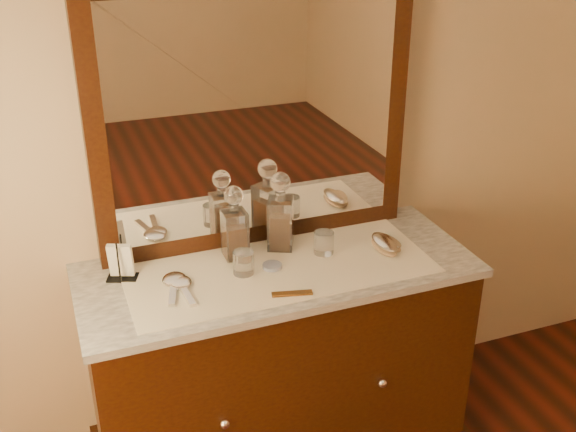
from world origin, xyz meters
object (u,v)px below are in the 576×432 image
(pin_dish, at_px, (272,266))
(decanter_left, at_px, (235,230))
(comb, at_px, (292,293))
(hand_mirror_inner, at_px, (174,282))
(mirror_frame, at_px, (254,115))
(dresser_cabinet, at_px, (279,364))
(decanter_right, at_px, (280,219))
(brush_near, at_px, (384,245))
(napkin_rack, at_px, (121,263))
(hand_mirror_outer, at_px, (181,284))
(brush_far, at_px, (387,242))

(pin_dish, distance_m, decanter_left, 0.19)
(comb, relative_size, hand_mirror_inner, 0.62)
(mirror_frame, xyz_separation_m, pin_dish, (-0.02, -0.25, -0.49))
(dresser_cabinet, bearing_deg, decanter_left, 134.61)
(pin_dish, relative_size, decanter_right, 0.23)
(decanter_right, distance_m, brush_near, 0.40)
(napkin_rack, bearing_deg, mirror_frame, 13.19)
(dresser_cabinet, bearing_deg, hand_mirror_inner, 178.75)
(dresser_cabinet, relative_size, hand_mirror_outer, 6.61)
(dresser_cabinet, distance_m, pin_dish, 0.45)
(dresser_cabinet, height_order, hand_mirror_inner, hand_mirror_inner)
(napkin_rack, distance_m, decanter_left, 0.42)
(mirror_frame, distance_m, napkin_rack, 0.71)
(decanter_right, height_order, hand_mirror_inner, decanter_right)
(decanter_left, relative_size, hand_mirror_outer, 1.34)
(dresser_cabinet, distance_m, napkin_rack, 0.75)
(dresser_cabinet, height_order, brush_far, brush_far)
(decanter_right, xyz_separation_m, brush_far, (0.38, -0.14, -0.10))
(brush_far, height_order, hand_mirror_inner, brush_far)
(pin_dish, bearing_deg, brush_near, -3.12)
(pin_dish, relative_size, comb, 0.51)
(decanter_right, relative_size, hand_mirror_inner, 1.38)
(mirror_frame, relative_size, brush_far, 7.61)
(napkin_rack, distance_m, hand_mirror_inner, 0.20)
(pin_dish, xyz_separation_m, napkin_rack, (-0.52, 0.12, 0.05))
(brush_far, height_order, hand_mirror_outer, brush_far)
(mirror_frame, height_order, brush_near, mirror_frame)
(dresser_cabinet, bearing_deg, pin_dish, -172.59)
(comb, bearing_deg, hand_mirror_outer, 165.11)
(decanter_left, height_order, decanter_right, decanter_right)
(pin_dish, relative_size, napkin_rack, 0.45)
(brush_near, distance_m, hand_mirror_inner, 0.80)
(brush_far, bearing_deg, pin_dish, 179.25)
(hand_mirror_outer, bearing_deg, decanter_right, 19.74)
(brush_near, bearing_deg, comb, -158.63)
(pin_dish, relative_size, brush_near, 0.45)
(pin_dish, distance_m, comb, 0.20)
(napkin_rack, bearing_deg, brush_far, -7.44)
(comb, bearing_deg, hand_mirror_inner, 163.39)
(brush_near, bearing_deg, hand_mirror_outer, 179.20)
(pin_dish, xyz_separation_m, decanter_left, (-0.10, 0.13, 0.10))
(hand_mirror_inner, bearing_deg, decanter_left, 24.25)
(brush_near, bearing_deg, decanter_left, 164.28)
(mirror_frame, height_order, brush_far, mirror_frame)
(decanter_right, xyz_separation_m, brush_near, (0.36, -0.16, -0.10))
(pin_dish, xyz_separation_m, decanter_right, (0.08, 0.14, 0.11))
(hand_mirror_inner, bearing_deg, hand_mirror_outer, -51.37)
(decanter_left, height_order, brush_near, decanter_left)
(brush_far, bearing_deg, decanter_left, 166.56)
(brush_near, bearing_deg, brush_far, 41.28)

